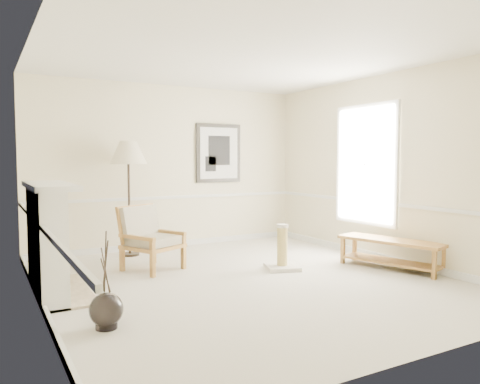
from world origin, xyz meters
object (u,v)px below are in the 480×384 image
at_px(floor_lamp, 128,156).
at_px(scratching_post, 282,255).
at_px(armchair, 148,235).
at_px(floor_vase, 106,311).
at_px(bench, 391,249).

distance_m(floor_lamp, scratching_post, 2.98).
relative_size(armchair, scratching_post, 1.48).
bearing_deg(floor_vase, floor_lamp, 70.41).
bearing_deg(scratching_post, bench, -28.76).
xyz_separation_m(armchair, floor_lamp, (0.04, 1.08, 1.15)).
distance_m(armchair, scratching_post, 1.96).
relative_size(floor_lamp, scratching_post, 2.88).
bearing_deg(floor_lamp, bench, -42.62).
xyz_separation_m(floor_vase, bench, (4.17, 0.41, 0.12)).
distance_m(floor_vase, scratching_post, 3.02).
bearing_deg(floor_lamp, scratching_post, -50.92).
distance_m(floor_vase, floor_lamp, 3.70).
bearing_deg(scratching_post, floor_vase, -157.19).
height_order(bench, scratching_post, scratching_post).
height_order(floor_vase, armchair, floor_vase).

